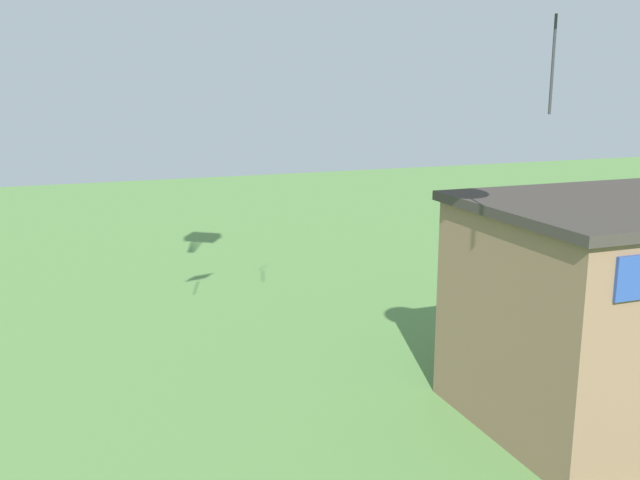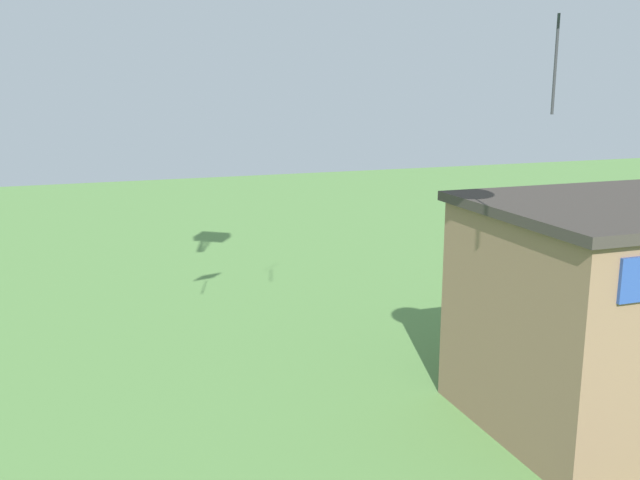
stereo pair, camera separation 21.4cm
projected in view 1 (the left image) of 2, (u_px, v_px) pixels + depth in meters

